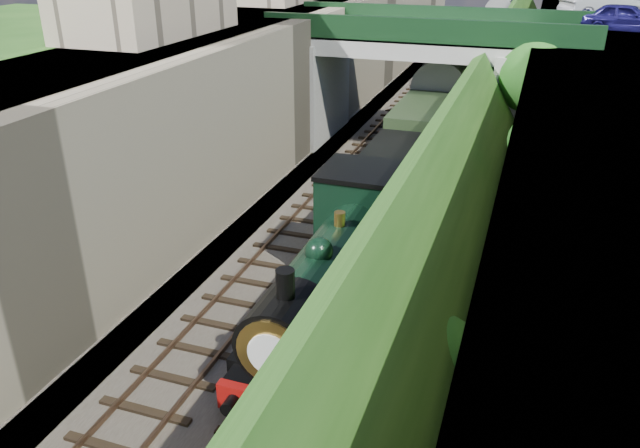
% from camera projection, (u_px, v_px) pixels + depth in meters
% --- Properties ---
extents(trackbed, '(10.00, 90.00, 0.20)m').
position_uv_depth(trackbed, '(399.00, 170.00, 31.21)').
color(trackbed, '#473F38').
rests_on(trackbed, ground).
extents(retaining_wall, '(1.00, 90.00, 7.00)m').
position_uv_depth(retaining_wall, '(295.00, 94.00, 31.41)').
color(retaining_wall, '#756B56').
rests_on(retaining_wall, ground).
extents(street_plateau_left, '(6.00, 90.00, 7.00)m').
position_uv_depth(street_plateau_left, '(232.00, 89.00, 32.45)').
color(street_plateau_left, '#262628').
rests_on(street_plateau_left, ground).
extents(street_plateau_right, '(8.00, 90.00, 6.25)m').
position_uv_depth(street_plateau_right, '(616.00, 129.00, 27.10)').
color(street_plateau_right, '#262628').
rests_on(street_plateau_right, ground).
extents(embankment_slope, '(4.56, 90.00, 6.44)m').
position_uv_depth(embankment_slope, '(500.00, 152.00, 25.76)').
color(embankment_slope, '#1E4714').
rests_on(embankment_slope, ground).
extents(track_left, '(2.50, 90.00, 0.20)m').
position_uv_depth(track_left, '(360.00, 162.00, 31.74)').
color(track_left, black).
rests_on(track_left, trackbed).
extents(track_right, '(2.50, 90.00, 0.20)m').
position_uv_depth(track_right, '(422.00, 170.00, 30.79)').
color(track_right, black).
rests_on(track_right, trackbed).
extents(road_bridge, '(16.00, 6.40, 7.25)m').
position_uv_depth(road_bridge, '(437.00, 75.00, 32.67)').
color(road_bridge, gray).
rests_on(road_bridge, ground).
extents(tree, '(3.60, 3.80, 6.60)m').
position_uv_depth(tree, '(537.00, 79.00, 29.09)').
color(tree, black).
rests_on(tree, ground).
extents(car_blue, '(4.45, 2.46, 1.43)m').
position_uv_depth(car_blue, '(626.00, 18.00, 31.43)').
color(car_blue, '#161251').
rests_on(car_blue, street_plateau_right).
extents(car_silver, '(5.19, 3.91, 1.64)m').
position_uv_depth(car_silver, '(604.00, 4.00, 36.38)').
color(car_silver, '#B7B8BD').
rests_on(car_silver, street_plateau_right).
extents(locomotive, '(3.10, 10.23, 3.83)m').
position_uv_depth(locomotive, '(337.00, 271.00, 18.19)').
color(locomotive, black).
rests_on(locomotive, trackbed).
extents(tender, '(2.70, 6.00, 3.05)m').
position_uv_depth(tender, '(394.00, 191.00, 24.60)').
color(tender, black).
rests_on(tender, trackbed).
extents(coach_front, '(2.90, 18.00, 3.70)m').
position_uv_depth(coach_front, '(445.00, 105.00, 35.21)').
color(coach_front, black).
rests_on(coach_front, trackbed).
extents(coach_middle, '(2.90, 18.00, 3.70)m').
position_uv_depth(coach_middle, '(480.00, 51.00, 51.30)').
color(coach_middle, black).
rests_on(coach_middle, trackbed).
extents(coach_rear, '(2.90, 18.00, 3.70)m').
position_uv_depth(coach_rear, '(499.00, 23.00, 67.39)').
color(coach_rear, black).
rests_on(coach_rear, trackbed).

